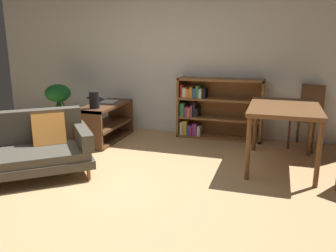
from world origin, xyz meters
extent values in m
plane|color=tan|center=(0.00, 0.00, 0.00)|extent=(8.16, 8.16, 0.00)
cube|color=silver|center=(0.00, 2.70, 1.35)|extent=(6.80, 0.10, 2.70)
cylinder|color=brown|center=(-0.27, 0.24, 0.07)|extent=(0.04, 0.04, 0.14)
cylinder|color=brown|center=(-0.74, 0.81, 0.07)|extent=(0.04, 0.04, 0.14)
cube|color=#474238|center=(-1.22, -0.07, 0.19)|extent=(2.09, 1.95, 0.10)
cube|color=#474238|center=(-1.22, -0.07, 0.29)|extent=(2.01, 1.87, 0.10)
cube|color=#474238|center=(-1.43, 0.19, 0.55)|extent=(1.60, 1.37, 0.41)
cube|color=#474238|center=(-0.50, 0.53, 0.44)|extent=(0.63, 0.72, 0.20)
cube|color=orange|center=(-0.91, 0.43, 0.52)|extent=(0.44, 0.42, 0.41)
cube|color=#56351E|center=(-0.85, 2.37, 0.30)|extent=(0.47, 0.04, 0.60)
cube|color=#56351E|center=(-0.85, 1.25, 0.30)|extent=(0.47, 0.04, 0.60)
cube|color=#56351E|center=(-0.85, 1.81, 0.25)|extent=(0.47, 1.12, 0.04)
cube|color=#56351E|center=(-0.85, 1.81, 0.58)|extent=(0.47, 1.16, 0.04)
cube|color=#56351E|center=(-0.85, 1.81, 0.02)|extent=(0.47, 1.12, 0.04)
cube|color=silver|center=(-0.88, 2.01, 0.61)|extent=(0.28, 0.33, 0.02)
cube|color=black|center=(-1.10, 1.98, 0.65)|extent=(0.26, 0.32, 0.08)
cylinder|color=black|center=(-0.84, 1.46, 0.72)|extent=(0.15, 0.15, 0.25)
cylinder|color=slate|center=(-0.84, 1.46, 0.77)|extent=(0.08, 0.08, 0.01)
cylinder|color=#9E9389|center=(-1.91, 2.08, 0.09)|extent=(0.28, 0.28, 0.19)
cylinder|color=#1E6B28|center=(-1.79, 2.07, 0.46)|extent=(0.27, 0.06, 0.55)
cylinder|color=#1E6B28|center=(-1.92, 2.15, 0.39)|extent=(0.08, 0.20, 0.43)
cylinder|color=#1E6B28|center=(-1.97, 2.06, 0.36)|extent=(0.17, 0.08, 0.37)
cylinder|color=#1E6B28|center=(-1.92, 1.99, 0.36)|extent=(0.08, 0.22, 0.38)
ellipsoid|color=#1E6B28|center=(-1.91, 2.08, 0.69)|extent=(0.44, 0.44, 0.31)
cylinder|color=brown|center=(1.50, 1.98, 0.38)|extent=(0.06, 0.06, 0.75)
cylinder|color=brown|center=(1.50, 0.83, 0.38)|extent=(0.06, 0.06, 0.75)
cylinder|color=brown|center=(2.25, 1.98, 0.38)|extent=(0.06, 0.06, 0.75)
cylinder|color=brown|center=(2.25, 0.83, 0.38)|extent=(0.06, 0.06, 0.75)
cube|color=brown|center=(1.87, 1.40, 0.78)|extent=(0.85, 1.26, 0.05)
cylinder|color=#56351E|center=(2.31, 2.10, 0.22)|extent=(0.04, 0.04, 0.44)
cylinder|color=#56351E|center=(1.99, 2.22, 0.22)|extent=(0.04, 0.04, 0.44)
cylinder|color=#56351E|center=(2.45, 2.48, 0.22)|extent=(0.04, 0.04, 0.44)
cylinder|color=#56351E|center=(2.13, 2.60, 0.22)|extent=(0.04, 0.04, 0.44)
cube|color=#56351E|center=(2.22, 2.35, 0.46)|extent=(0.51, 0.55, 0.04)
cube|color=#56351E|center=(2.29, 2.54, 0.71)|extent=(0.34, 0.15, 0.47)
cube|color=brown|center=(0.21, 2.48, 0.50)|extent=(0.04, 0.32, 0.99)
cube|color=brown|center=(1.56, 2.48, 0.50)|extent=(0.04, 0.32, 0.99)
cube|color=brown|center=(0.89, 2.48, 0.98)|extent=(1.38, 0.32, 0.04)
cube|color=brown|center=(0.89, 2.48, 0.02)|extent=(1.38, 0.32, 0.04)
cube|color=brown|center=(0.89, 2.62, 0.50)|extent=(1.35, 0.04, 0.99)
cube|color=brown|center=(0.89, 2.48, 0.34)|extent=(1.35, 0.31, 0.04)
cube|color=brown|center=(0.89, 2.48, 0.66)|extent=(1.35, 0.31, 0.04)
cube|color=silver|center=(0.27, 2.46, 0.15)|extent=(0.04, 0.24, 0.22)
cube|color=gold|center=(0.33, 2.46, 0.16)|extent=(0.07, 0.25, 0.24)
cube|color=#2D5199|center=(0.39, 2.46, 0.12)|extent=(0.03, 0.25, 0.17)
cube|color=#993884|center=(0.43, 2.46, 0.12)|extent=(0.05, 0.24, 0.17)
cube|color=#993884|center=(0.50, 2.45, 0.13)|extent=(0.07, 0.22, 0.20)
cube|color=silver|center=(0.57, 2.45, 0.12)|extent=(0.05, 0.22, 0.16)
cube|color=#337F47|center=(0.28, 2.47, 0.47)|extent=(0.07, 0.27, 0.22)
cube|color=#993884|center=(0.35, 2.45, 0.44)|extent=(0.05, 0.22, 0.16)
cube|color=orange|center=(0.40, 2.46, 0.43)|extent=(0.04, 0.23, 0.15)
cube|color=#993884|center=(0.44, 2.46, 0.45)|extent=(0.03, 0.24, 0.19)
cube|color=black|center=(0.48, 2.45, 0.47)|extent=(0.04, 0.21, 0.23)
cube|color=black|center=(0.53, 2.46, 0.43)|extent=(0.04, 0.25, 0.15)
cube|color=red|center=(0.27, 2.45, 0.78)|extent=(0.04, 0.22, 0.20)
cube|color=silver|center=(0.32, 2.45, 0.75)|extent=(0.06, 0.23, 0.16)
cube|color=orange|center=(0.37, 2.46, 0.75)|extent=(0.05, 0.24, 0.14)
cube|color=orange|center=(0.43, 2.45, 0.76)|extent=(0.05, 0.23, 0.18)
cube|color=#2D5199|center=(0.48, 2.45, 0.75)|extent=(0.05, 0.22, 0.15)
cube|color=#337F47|center=(0.53, 2.45, 0.77)|extent=(0.05, 0.20, 0.20)
cube|color=silver|center=(0.58, 2.46, 0.75)|extent=(0.05, 0.24, 0.15)
cube|color=black|center=(0.64, 2.46, 0.75)|extent=(0.05, 0.25, 0.16)
camera|label=1|loc=(1.76, -3.09, 1.61)|focal=36.97mm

